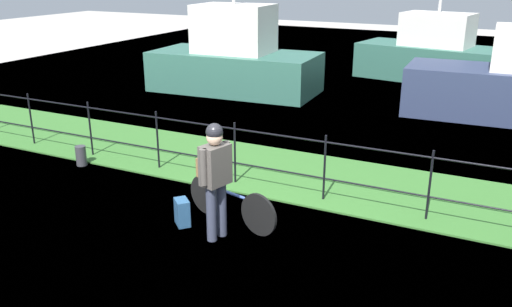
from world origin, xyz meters
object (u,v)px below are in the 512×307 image
(mooring_bollard, at_px, (81,156))
(moored_boat_far, at_px, (434,56))
(moored_boat_near, at_px, (235,60))
(cyclist_person, at_px, (215,172))
(bicycle_main, at_px, (230,202))
(wooden_crate, at_px, (210,168))
(backpack_on_paving, at_px, (182,212))
(terrier_dog, at_px, (211,155))

(mooring_bollard, relative_size, moored_boat_far, 0.07)
(moored_boat_near, bearing_deg, cyclist_person, -63.11)
(cyclist_person, bearing_deg, bicycle_main, 95.99)
(cyclist_person, height_order, mooring_bollard, cyclist_person)
(wooden_crate, bearing_deg, bicycle_main, -14.84)
(bicycle_main, distance_m, wooden_crate, 0.59)
(moored_boat_near, bearing_deg, backpack_on_paving, -66.54)
(wooden_crate, height_order, moored_boat_far, moored_boat_far)
(bicycle_main, height_order, mooring_bollard, bicycle_main)
(terrier_dog, distance_m, moored_boat_far, 12.23)
(cyclist_person, distance_m, backpack_on_paving, 1.05)
(cyclist_person, xyz_separation_m, backpack_on_paving, (-0.66, 0.12, -0.80))
(cyclist_person, relative_size, backpack_on_paving, 4.21)
(backpack_on_paving, height_order, moored_boat_far, moored_boat_far)
(cyclist_person, xyz_separation_m, mooring_bollard, (-3.81, 1.36, -0.81))
(bicycle_main, relative_size, terrier_dog, 5.13)
(moored_boat_near, bearing_deg, mooring_bollard, -86.47)
(backpack_on_paving, distance_m, moored_boat_far, 12.72)
(terrier_dog, distance_m, backpack_on_paving, 0.96)
(wooden_crate, bearing_deg, mooring_bollard, 167.00)
(cyclist_person, distance_m, mooring_bollard, 4.12)
(moored_boat_far, bearing_deg, wooden_crate, -96.34)
(bicycle_main, xyz_separation_m, cyclist_person, (0.05, -0.48, 0.67))
(bicycle_main, distance_m, moored_boat_far, 12.30)
(wooden_crate, bearing_deg, moored_boat_far, 83.66)
(backpack_on_paving, relative_size, mooring_bollard, 1.03)
(backpack_on_paving, bearing_deg, cyclist_person, -148.05)
(wooden_crate, distance_m, moored_boat_near, 8.66)
(bicycle_main, bearing_deg, moored_boat_near, 118.00)
(bicycle_main, height_order, wooden_crate, wooden_crate)
(backpack_on_paving, xyz_separation_m, moored_boat_far, (1.58, 12.61, 0.62))
(backpack_on_paving, bearing_deg, moored_boat_near, -24.42)
(bicycle_main, distance_m, moored_boat_near, 8.94)
(mooring_bollard, bearing_deg, cyclist_person, -19.65)
(mooring_bollard, xyz_separation_m, moored_boat_far, (4.72, 11.37, 0.62))
(mooring_bollard, xyz_separation_m, moored_boat_near, (-0.43, 7.00, 0.74))
(backpack_on_paving, bearing_deg, terrier_dog, -76.87)
(bicycle_main, height_order, moored_boat_far, moored_boat_far)
(wooden_crate, xyz_separation_m, moored_boat_near, (-3.80, 7.78, 0.16))
(terrier_dog, relative_size, mooring_bollard, 0.84)
(wooden_crate, height_order, backpack_on_paving, wooden_crate)
(wooden_crate, xyz_separation_m, backpack_on_paving, (-0.23, -0.46, -0.58))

